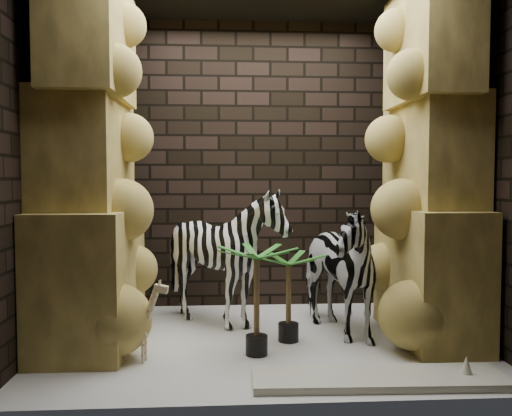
{
  "coord_description": "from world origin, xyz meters",
  "views": [
    {
      "loc": [
        -0.32,
        -4.29,
        1.33
      ],
      "look_at": [
        -0.04,
        0.15,
        1.1
      ],
      "focal_mm": 36.7,
      "sensor_mm": 36.0,
      "label": 1
    }
  ],
  "objects": [
    {
      "name": "rock_pillar_left",
      "position": [
        -1.4,
        0.0,
        1.5
      ],
      "size": [
        0.68,
        1.3,
        3.0
      ],
      "primitive_type": null,
      "color": "#E4C25F",
      "rests_on": "floor"
    },
    {
      "name": "giraffe_toy",
      "position": [
        -0.98,
        -0.45,
        0.31
      ],
      "size": [
        0.33,
        0.16,
        0.63
      ],
      "primitive_type": null,
      "rotation": [
        0.0,
        0.0,
        -0.17
      ],
      "color": "beige",
      "rests_on": "floor"
    },
    {
      "name": "surfboard",
      "position": [
        0.71,
        -0.95,
        0.03
      ],
      "size": [
        1.69,
        0.46,
        0.05
      ],
      "primitive_type": "cube",
      "rotation": [
        0.0,
        0.0,
        -0.03
      ],
      "color": "beige",
      "rests_on": "floor"
    },
    {
      "name": "wall_front",
      "position": [
        0.0,
        -1.25,
        1.5
      ],
      "size": [
        3.5,
        0.0,
        3.5
      ],
      "primitive_type": "plane",
      "rotation": [
        -1.57,
        0.0,
        0.0
      ],
      "color": "black",
      "rests_on": "ground"
    },
    {
      "name": "wall_left",
      "position": [
        -1.75,
        0.0,
        1.5
      ],
      "size": [
        0.0,
        3.0,
        3.0
      ],
      "primitive_type": "plane",
      "rotation": [
        1.57,
        0.0,
        1.57
      ],
      "color": "black",
      "rests_on": "ground"
    },
    {
      "name": "zebra_right",
      "position": [
        0.61,
        0.16,
        0.66
      ],
      "size": [
        0.91,
        1.24,
        1.32
      ],
      "primitive_type": "imported",
      "rotation": [
        0.0,
        0.0,
        0.31
      ],
      "color": "white",
      "rests_on": "floor"
    },
    {
      "name": "palm_front",
      "position": [
        0.22,
        -0.03,
        0.37
      ],
      "size": [
        0.36,
        0.36,
        0.75
      ],
      "primitive_type": null,
      "color": "#245C1A",
      "rests_on": "floor"
    },
    {
      "name": "palm_back",
      "position": [
        -0.07,
        -0.36,
        0.42
      ],
      "size": [
        0.36,
        0.36,
        0.85
      ],
      "primitive_type": null,
      "color": "#245C1A",
      "rests_on": "floor"
    },
    {
      "name": "zebra_left",
      "position": [
        -0.3,
        0.45,
        0.57
      ],
      "size": [
        1.11,
        1.34,
        1.15
      ],
      "primitive_type": "imported",
      "rotation": [
        0.0,
        0.0,
        0.08
      ],
      "color": "white",
      "rests_on": "floor"
    },
    {
      "name": "floor",
      "position": [
        0.0,
        0.0,
        0.0
      ],
      "size": [
        3.5,
        3.5,
        0.0
      ],
      "primitive_type": "plane",
      "color": "silver",
      "rests_on": "ground"
    },
    {
      "name": "wall_right",
      "position": [
        1.75,
        0.0,
        1.5
      ],
      "size": [
        0.0,
        3.0,
        3.0
      ],
      "primitive_type": "plane",
      "rotation": [
        1.57,
        0.0,
        -1.57
      ],
      "color": "black",
      "rests_on": "ground"
    },
    {
      "name": "wall_back",
      "position": [
        0.0,
        1.25,
        1.5
      ],
      "size": [
        3.5,
        0.0,
        3.5
      ],
      "primitive_type": "plane",
      "rotation": [
        1.57,
        0.0,
        0.0
      ],
      "color": "black",
      "rests_on": "ground"
    },
    {
      "name": "rock_pillar_right",
      "position": [
        1.42,
        0.0,
        1.5
      ],
      "size": [
        0.58,
        1.25,
        3.0
      ],
      "primitive_type": null,
      "color": "#E4C25F",
      "rests_on": "floor"
    }
  ]
}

